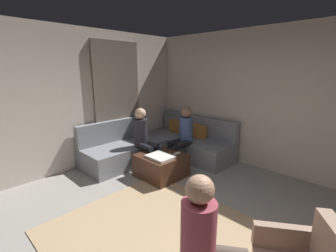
% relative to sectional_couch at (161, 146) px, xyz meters
% --- Properties ---
extents(wall_back, '(6.00, 0.12, 2.70)m').
position_rel_sectional_couch_xyz_m(wall_back, '(2.08, 1.06, 1.07)').
color(wall_back, beige).
rests_on(wall_back, ground_plane).
extents(wall_left, '(0.12, 6.00, 2.70)m').
position_rel_sectional_couch_xyz_m(wall_left, '(-0.86, -1.88, 1.07)').
color(wall_left, beige).
rests_on(wall_left, ground_plane).
extents(curtain_panel, '(0.06, 1.10, 2.50)m').
position_rel_sectional_couch_xyz_m(curtain_panel, '(-0.76, -0.58, 0.97)').
color(curtain_panel, '#726659').
rests_on(curtain_panel, ground_plane).
extents(area_rug, '(2.60, 2.20, 0.01)m').
position_rel_sectional_couch_xyz_m(area_rug, '(1.88, -1.78, -0.27)').
color(area_rug, tan).
rests_on(area_rug, ground_plane).
extents(sectional_couch, '(2.10, 2.55, 0.87)m').
position_rel_sectional_couch_xyz_m(sectional_couch, '(0.00, 0.00, 0.00)').
color(sectional_couch, gray).
rests_on(sectional_couch, ground_plane).
extents(ottoman, '(0.76, 0.76, 0.42)m').
position_rel_sectional_couch_xyz_m(ottoman, '(0.66, -0.64, -0.07)').
color(ottoman, '#4C2D1E').
rests_on(ottoman, ground_plane).
extents(folded_blanket, '(0.44, 0.36, 0.04)m').
position_rel_sectional_couch_xyz_m(folded_blanket, '(0.76, -0.76, 0.16)').
color(folded_blanket, white).
rests_on(folded_blanket, ottoman).
extents(coffee_mug, '(0.08, 0.08, 0.10)m').
position_rel_sectional_couch_xyz_m(coffee_mug, '(0.44, -0.46, 0.19)').
color(coffee_mug, '#334C72').
rests_on(coffee_mug, ottoman).
extents(game_remote, '(0.05, 0.15, 0.02)m').
position_rel_sectional_couch_xyz_m(game_remote, '(0.84, -0.42, 0.15)').
color(game_remote, white).
rests_on(game_remote, ottoman).
extents(person_on_couch_back, '(0.30, 0.60, 1.20)m').
position_rel_sectional_couch_xyz_m(person_on_couch_back, '(0.58, 0.06, 0.38)').
color(person_on_couch_back, black).
rests_on(person_on_couch_back, ground_plane).
extents(person_on_couch_side, '(0.60, 0.30, 1.20)m').
position_rel_sectional_couch_xyz_m(person_on_couch_side, '(0.15, -0.61, 0.38)').
color(person_on_couch_side, black).
rests_on(person_on_couch_side, ground_plane).
extents(person_on_armchair, '(0.58, 0.50, 1.18)m').
position_rel_sectional_couch_xyz_m(person_on_armchair, '(2.70, -2.08, 0.36)').
color(person_on_armchair, brown).
rests_on(person_on_armchair, ground_plane).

